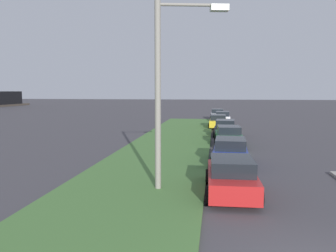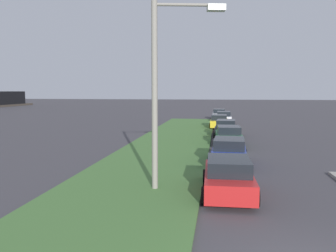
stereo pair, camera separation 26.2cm
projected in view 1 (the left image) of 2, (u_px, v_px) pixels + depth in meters
name	position (u px, v px, depth m)	size (l,w,h in m)	color
grass_median	(150.00, 167.00, 17.63)	(60.00, 6.00, 0.12)	#477238
parked_car_red	(231.00, 176.00, 13.11)	(4.35, 2.11, 1.47)	red
parked_car_blue	(230.00, 152.00, 18.45)	(4.37, 2.16, 1.47)	#23389E
parked_car_green	(229.00, 136.00, 24.85)	(4.37, 2.16, 1.47)	#1E6B38
parked_car_black	(225.00, 128.00, 30.16)	(4.40, 2.21, 1.47)	black
parked_car_yellow	(218.00, 122.00, 36.52)	(4.32, 2.05, 1.47)	gold
parked_car_white	(222.00, 117.00, 42.27)	(4.32, 2.06, 1.47)	silver
parked_car_silver	(217.00, 114.00, 47.91)	(4.32, 2.05, 1.47)	#B2B5BA
streetlight	(167.00, 82.00, 13.16)	(0.83, 2.85, 7.50)	gray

